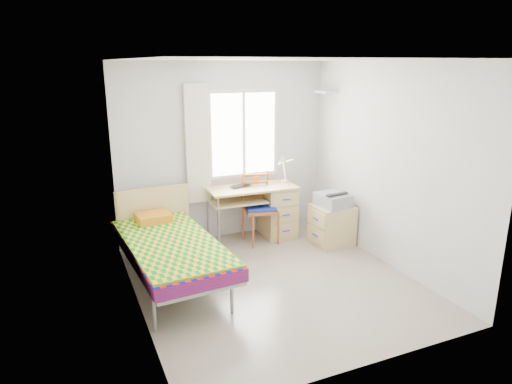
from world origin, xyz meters
TOP-DOWN VIEW (x-y plane):
  - floor at (0.00, 0.00)m, footprint 3.50×3.50m
  - ceiling at (0.00, 0.00)m, footprint 3.50×3.50m
  - wall_back at (0.00, 1.75)m, footprint 3.20×0.00m
  - wall_left at (-1.60, 0.00)m, footprint 0.00×3.50m
  - wall_right at (1.60, 0.00)m, footprint 0.00×3.50m
  - window at (0.30, 1.73)m, footprint 1.10×0.04m
  - curtain at (-0.42, 1.68)m, footprint 0.35×0.05m
  - floating_shelf at (1.49, 1.40)m, footprint 0.20×0.32m
  - bed at (-1.14, 0.57)m, footprint 1.15×2.21m
  - desk at (0.66, 1.43)m, footprint 1.32×0.64m
  - chair at (0.38, 1.32)m, footprint 0.53×0.53m
  - cabinet at (1.29, 0.77)m, footprint 0.56×0.50m
  - printer at (1.27, 0.74)m, footprint 0.43×0.48m
  - laptop at (0.18, 1.45)m, footprint 0.39×0.31m
  - pen_cup at (0.44, 1.60)m, footprint 0.09×0.09m
  - task_lamp at (0.80, 1.34)m, footprint 0.24×0.33m
  - book at (0.13, 1.42)m, footprint 0.18×0.24m

SIDE VIEW (x-z plane):
  - floor at x=0.00m, z-range 0.00..0.00m
  - cabinet at x=1.29m, z-range 0.00..0.59m
  - desk at x=0.66m, z-range 0.03..0.85m
  - bed at x=-1.14m, z-range -0.01..0.91m
  - chair at x=0.38m, z-range 0.06..1.09m
  - book at x=0.13m, z-range 0.58..0.60m
  - printer at x=1.27m, z-range 0.59..0.78m
  - laptop at x=0.18m, z-range 0.81..0.84m
  - pen_cup at x=0.44m, z-range 0.81..0.92m
  - task_lamp at x=0.80m, z-range 0.87..1.32m
  - wall_left at x=-1.60m, z-range -0.45..3.05m
  - wall_right at x=1.60m, z-range -0.45..3.05m
  - wall_back at x=0.00m, z-range -0.30..2.90m
  - curtain at x=-0.42m, z-range 0.60..2.30m
  - window at x=0.30m, z-range 0.90..2.20m
  - floating_shelf at x=1.49m, z-range 2.13..2.17m
  - ceiling at x=0.00m, z-range 2.60..2.60m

